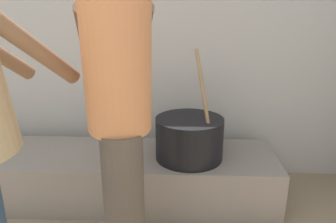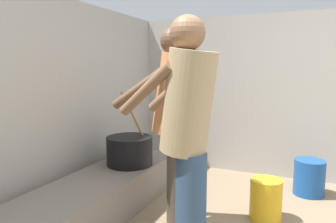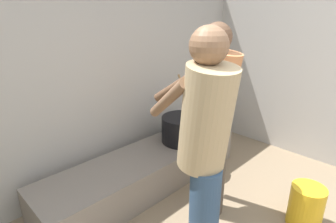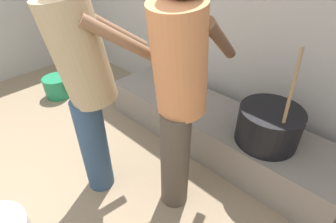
{
  "view_description": "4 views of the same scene",
  "coord_description": "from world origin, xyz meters",
  "px_view_note": "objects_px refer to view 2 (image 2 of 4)",
  "views": [
    {
      "loc": [
        0.93,
        -0.16,
        1.31
      ],
      "look_at": [
        0.87,
        1.21,
        0.88
      ],
      "focal_mm": 33.24,
      "sensor_mm": 36.0,
      "label": 1
    },
    {
      "loc": [
        -1.69,
        0.2,
        1.31
      ],
      "look_at": [
        0.44,
        1.15,
        1.0
      ],
      "focal_mm": 33.77,
      "sensor_mm": 36.0,
      "label": 2
    },
    {
      "loc": [
        -1.06,
        0.0,
        1.68
      ],
      "look_at": [
        0.25,
        1.31,
        1.02
      ],
      "focal_mm": 28.74,
      "sensor_mm": 36.0,
      "label": 3
    },
    {
      "loc": [
        1.5,
        0.2,
        1.7
      ],
      "look_at": [
        0.54,
        1.2,
        0.73
      ],
      "focal_mm": 27.83,
      "sensor_mm": 36.0,
      "label": 4
    }
  ],
  "objects_px": {
    "bucket_blue_plastic": "(309,177)",
    "bucket_yellow_plastic": "(266,200)",
    "cooking_pot_main": "(130,150)",
    "cook_in_tan_shirt": "(187,129)",
    "cook_in_orange_shirt": "(175,115)"
  },
  "relations": [
    {
      "from": "bucket_blue_plastic",
      "to": "bucket_yellow_plastic",
      "type": "height_order",
      "value": "bucket_blue_plastic"
    },
    {
      "from": "bucket_yellow_plastic",
      "to": "cooking_pot_main",
      "type": "bearing_deg",
      "value": 93.24
    },
    {
      "from": "bucket_blue_plastic",
      "to": "cook_in_tan_shirt",
      "type": "bearing_deg",
      "value": 156.55
    },
    {
      "from": "cook_in_tan_shirt",
      "to": "bucket_blue_plastic",
      "type": "height_order",
      "value": "cook_in_tan_shirt"
    },
    {
      "from": "cook_in_tan_shirt",
      "to": "bucket_yellow_plastic",
      "type": "height_order",
      "value": "cook_in_tan_shirt"
    },
    {
      "from": "cook_in_orange_shirt",
      "to": "bucket_yellow_plastic",
      "type": "height_order",
      "value": "cook_in_orange_shirt"
    },
    {
      "from": "bucket_blue_plastic",
      "to": "bucket_yellow_plastic",
      "type": "distance_m",
      "value": 0.85
    },
    {
      "from": "cook_in_tan_shirt",
      "to": "cook_in_orange_shirt",
      "type": "distance_m",
      "value": 0.59
    },
    {
      "from": "cooking_pot_main",
      "to": "bucket_blue_plastic",
      "type": "height_order",
      "value": "cooking_pot_main"
    },
    {
      "from": "bucket_yellow_plastic",
      "to": "cook_in_tan_shirt",
      "type": "bearing_deg",
      "value": 157.09
    },
    {
      "from": "cooking_pot_main",
      "to": "cook_in_tan_shirt",
      "type": "bearing_deg",
      "value": -132.14
    },
    {
      "from": "bucket_blue_plastic",
      "to": "cook_in_orange_shirt",
      "type": "bearing_deg",
      "value": 138.87
    },
    {
      "from": "cooking_pot_main",
      "to": "cook_in_tan_shirt",
      "type": "relative_size",
      "value": 0.45
    },
    {
      "from": "cook_in_tan_shirt",
      "to": "bucket_yellow_plastic",
      "type": "relative_size",
      "value": 4.48
    },
    {
      "from": "cook_in_tan_shirt",
      "to": "cooking_pot_main",
      "type": "bearing_deg",
      "value": 47.86
    }
  ]
}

